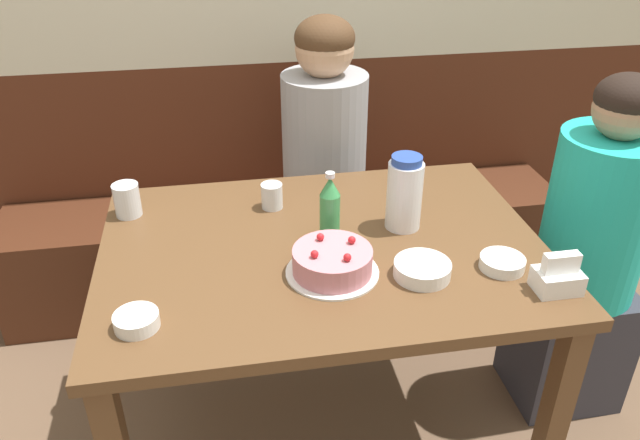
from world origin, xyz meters
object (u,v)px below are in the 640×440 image
Objects in this scene: glass_water_tall at (127,200)px; glass_tumbler_short at (272,196)px; bench_seat at (289,247)px; person_teal_shirt at (324,183)px; soju_bottle at (330,208)px; bowl_side_dish at (137,321)px; bowl_soup_white at (502,263)px; bowl_rice_small at (422,269)px; water_pitcher at (404,193)px; birthday_cake at (333,262)px; napkin_holder at (558,277)px; person_pale_blue_shirt at (586,264)px.

glass_water_tall is 1.29× the size of glass_tumbler_short.
person_teal_shirt reaches higher than bench_seat.
soju_bottle is 0.59m from bowl_side_dish.
bench_seat is 1.91× the size of person_teal_shirt.
bowl_soup_white is 0.10× the size of person_teal_shirt.
bowl_rice_small is (0.22, -1.02, 0.55)m from bench_seat.
person_teal_shirt is (-0.09, 0.88, -0.18)m from bowl_rice_small.
bowl_soup_white is 0.80× the size of bowl_rice_small.
bowl_rice_small is at bearing 5.96° from person_teal_shirt.
glass_water_tall reaches higher than bench_seat.
water_pitcher is 0.26m from bowl_rice_small.
bench_seat is 9.65× the size of birthday_cake.
birthday_cake is 2.18× the size of napkin_holder.
person_teal_shirt is at bearing 95.96° from bowl_rice_small.
soju_bottle is (-0.22, -0.03, -0.01)m from water_pitcher.
glass_tumbler_short is 0.06× the size of person_teal_shirt.
soju_bottle is at bearing -56.09° from glass_tumbler_short.
bowl_rice_small is at bearing -30.72° from glass_water_tall.
soju_bottle reaches higher than glass_tumbler_short.
napkin_holder is (0.53, -1.13, 0.57)m from bench_seat.
water_pitcher is at bearing 128.10° from napkin_holder.
person_teal_shirt is (0.61, 0.96, -0.18)m from bowl_side_dish.
bowl_soup_white is (0.41, -0.22, -0.08)m from soju_bottle.
bowl_side_dish is at bearing -155.40° from water_pitcher.
person_teal_shirt is (0.13, -0.13, 0.37)m from bench_seat.
bench_seat is 0.97m from glass_water_tall.
person_pale_blue_shirt is (0.86, 0.19, -0.24)m from birthday_cake.
bowl_side_dish is (-0.70, -0.08, -0.00)m from bowl_rice_small.
napkin_holder is at bearing -40.05° from glass_tumbler_short.
glass_tumbler_short reaches higher than bowl_soup_white.
bench_seat is 19.88× the size of bowl_soup_white.
napkin_holder reaches higher than bowl_side_dish.
soju_bottle is at bearing 151.79° from bowl_soup_white.
soju_bottle is 2.04× the size of glass_water_tall.
person_teal_shirt is (0.13, 0.83, -0.20)m from birthday_cake.
person_pale_blue_shirt is at bearing 20.69° from bowl_rice_small.
bench_seat is 15.91× the size of bowl_rice_small.
glass_water_tall is at bearing 155.03° from bowl_soup_white.
napkin_holder reaches higher than birthday_cake.
soju_bottle is 1.40× the size of bowl_rice_small.
glass_tumbler_short is (0.43, -0.03, -0.01)m from glass_water_tall.
bowl_soup_white is 0.21m from bowl_rice_small.
person_pale_blue_shirt reaches higher than bowl_soup_white.
bowl_soup_white is (0.43, -0.05, -0.02)m from birthday_cake.
soju_bottle reaches higher than birthday_cake.
napkin_holder is 0.94× the size of bowl_soup_white.
bowl_rice_small is at bearing 20.69° from person_pale_blue_shirt.
glass_water_tall is at bearing 149.28° from bowl_rice_small.
soju_bottle is 0.17× the size of person_teal_shirt.
bowl_soup_white is at bearing 19.13° from person_teal_shirt.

